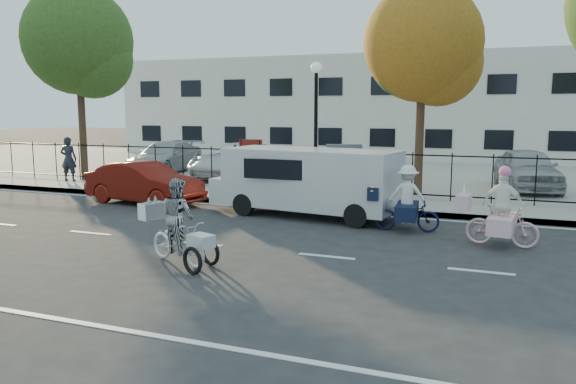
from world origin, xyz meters
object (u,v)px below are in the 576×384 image
at_px(lot_car_a, 166,157).
at_px(lot_car_d, 527,169).
at_px(lamppost, 316,105).
at_px(lot_car_b, 239,160).
at_px(unicorn_bike, 501,217).
at_px(pedestrian, 69,159).
at_px(lot_car_c, 344,162).
at_px(white_van, 307,179).
at_px(bull_bike, 406,205).
at_px(red_sedan, 144,183).
at_px(zebra_trike, 178,231).

distance_m(lot_car_a, lot_car_d, 14.99).
distance_m(lamppost, lot_car_b, 6.13).
height_order(unicorn_bike, lot_car_b, unicorn_bike).
relative_size(pedestrian, lot_car_c, 0.42).
height_order(lot_car_c, lot_car_d, lot_car_d).
bearing_deg(lot_car_c, lamppost, -104.65).
height_order(white_van, lot_car_b, white_van).
xyz_separation_m(unicorn_bike, lot_car_b, (-10.30, 8.10, 0.21)).
xyz_separation_m(lot_car_a, lot_car_b, (3.91, -0.49, 0.03)).
relative_size(unicorn_bike, pedestrian, 1.03).
bearing_deg(pedestrian, lot_car_d, 174.55).
height_order(pedestrian, lot_car_b, pedestrian).
distance_m(unicorn_bike, lot_car_b, 13.11).
xyz_separation_m(white_van, lot_car_b, (-5.20, 6.32, -0.18)).
height_order(bull_bike, red_sedan, bull_bike).
relative_size(lot_car_c, lot_car_d, 0.97).
bearing_deg(lot_car_d, lamppost, -160.31).
distance_m(red_sedan, lot_car_a, 7.61).
height_order(unicorn_bike, lot_car_a, unicorn_bike).
bearing_deg(lot_car_b, unicorn_bike, -32.21).
bearing_deg(lot_car_c, pedestrian, -173.74).
xyz_separation_m(bull_bike, white_van, (-2.91, 0.95, 0.39)).
relative_size(zebra_trike, lot_car_d, 0.45).
distance_m(zebra_trike, lot_car_b, 12.62).
height_order(bull_bike, white_van, white_van).
bearing_deg(zebra_trike, lot_car_d, -7.16).
height_order(lamppost, lot_car_a, lamppost).
distance_m(lamppost, bull_bike, 5.76).
relative_size(unicorn_bike, lot_car_b, 0.35).
bearing_deg(lot_car_b, red_sedan, -86.79).
xyz_separation_m(unicorn_bike, white_van, (-5.10, 1.78, 0.38)).
height_order(zebra_trike, lot_car_a, zebra_trike).
xyz_separation_m(white_van, lot_car_d, (5.88, 6.73, -0.15)).
bearing_deg(white_van, bull_bike, -10.19).
height_order(zebra_trike, white_van, white_van).
relative_size(lamppost, lot_car_b, 0.84).
relative_size(red_sedan, pedestrian, 2.30).
relative_size(unicorn_bike, bull_bike, 1.01).
xyz_separation_m(bull_bike, lot_car_c, (-3.87, 8.29, 0.19)).
xyz_separation_m(zebra_trike, unicorn_bike, (5.85, 3.71, 0.01)).
bearing_deg(bull_bike, lot_car_d, -25.85).
relative_size(bull_bike, lot_car_a, 0.38).
distance_m(zebra_trike, unicorn_bike, 6.93).
distance_m(lot_car_a, lot_car_c, 8.16).
height_order(lamppost, lot_car_c, lamppost).
bearing_deg(red_sedan, lamppost, -51.77).
xyz_separation_m(white_van, lot_car_a, (-9.11, 6.81, -0.21)).
bearing_deg(zebra_trike, lamppost, 20.94).
xyz_separation_m(pedestrian, lot_car_a, (1.87, 3.99, -0.19)).
bearing_deg(lot_car_a, lot_car_c, 0.52).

